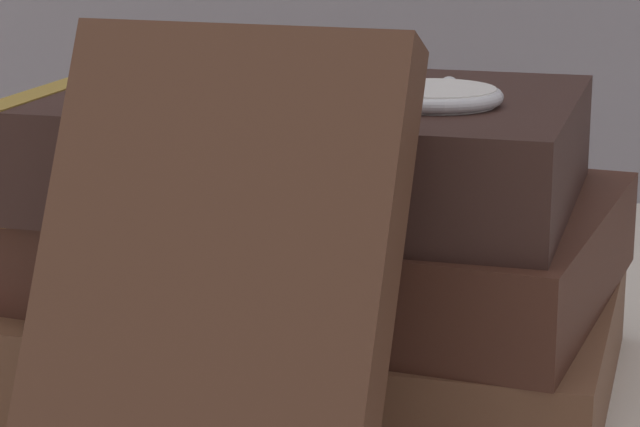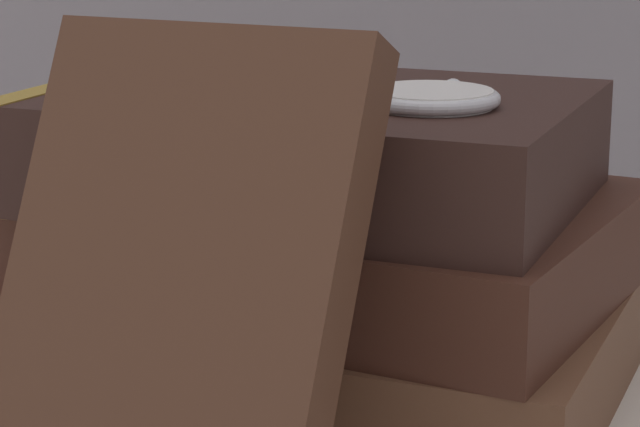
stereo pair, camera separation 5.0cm
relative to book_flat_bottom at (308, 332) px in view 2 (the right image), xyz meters
name	(u,v)px [view 2 (the right image)]	position (x,y,z in m)	size (l,w,h in m)	color
ground_plane	(147,410)	(-0.04, -0.05, -0.02)	(3.00, 3.00, 0.00)	beige
book_flat_bottom	(308,332)	(0.00, 0.00, 0.00)	(0.23, 0.18, 0.04)	brown
book_flat_middle	(312,236)	(0.00, 0.00, 0.04)	(0.23, 0.17, 0.04)	#422319
book_flat_top	(296,144)	(0.00, -0.01, 0.08)	(0.20, 0.15, 0.04)	#331E19
book_leaning_front	(171,310)	(0.02, -0.13, 0.05)	(0.10, 0.09, 0.15)	#4C2D1E
pocket_watch	(431,98)	(0.06, -0.02, 0.10)	(0.05, 0.05, 0.01)	white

